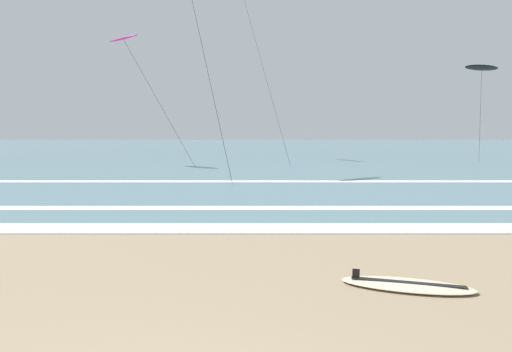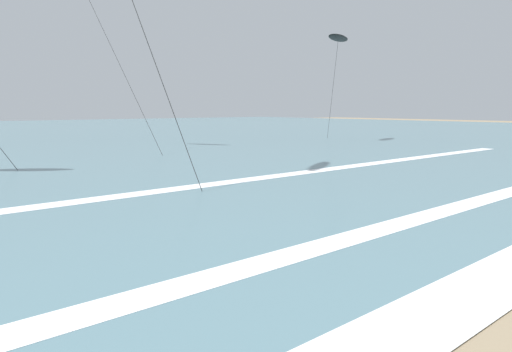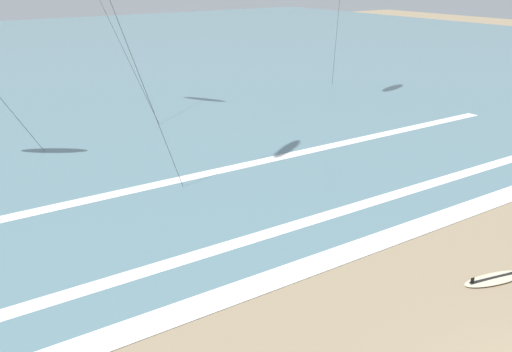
{
  "view_description": "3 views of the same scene",
  "coord_description": "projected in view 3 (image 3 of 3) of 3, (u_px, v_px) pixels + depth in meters",
  "views": [
    {
      "loc": [
        0.85,
        -1.43,
        2.57
      ],
      "look_at": [
        0.91,
        11.47,
        0.96
      ],
      "focal_mm": 25.89,
      "sensor_mm": 36.0,
      "label": 1
    },
    {
      "loc": [
        -6.83,
        5.61,
        2.34
      ],
      "look_at": [
        -1.03,
        12.72,
        0.92
      ],
      "focal_mm": 30.95,
      "sensor_mm": 36.0,
      "label": 2
    },
    {
      "loc": [
        -10.75,
        -3.89,
        8.44
      ],
      "look_at": [
        -0.62,
        10.48,
        2.16
      ],
      "focal_mm": 41.7,
      "sensor_mm": 36.0,
      "label": 3
    }
  ],
  "objects": [
    {
      "name": "surfboard_right_spare",
      "position": [
        495.0,
        279.0,
        16.81
      ],
      "size": [
        2.18,
        1.05,
        0.25
      ],
      "color": "beige",
      "rests_on": "ground"
    },
    {
      "name": "wave_foam_mid_break",
      "position": [
        301.0,
        223.0,
        20.45
      ],
      "size": [
        37.42,
        0.62,
        0.01
      ],
      "primitive_type": "cube",
      "color": "white",
      "rests_on": "ocean_surface"
    },
    {
      "name": "wave_foam_outer_break",
      "position": [
        150.0,
        186.0,
        23.89
      ],
      "size": [
        42.08,
        0.68,
        0.01
      ],
      "primitive_type": "cube",
      "color": "white",
      "rests_on": "ocean_surface"
    },
    {
      "name": "wave_foam_shoreline",
      "position": [
        366.0,
        246.0,
        18.83
      ],
      "size": [
        49.34,
        1.0,
        0.01
      ],
      "primitive_type": "cube",
      "color": "white",
      "rests_on": "ocean_surface"
    }
  ]
}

